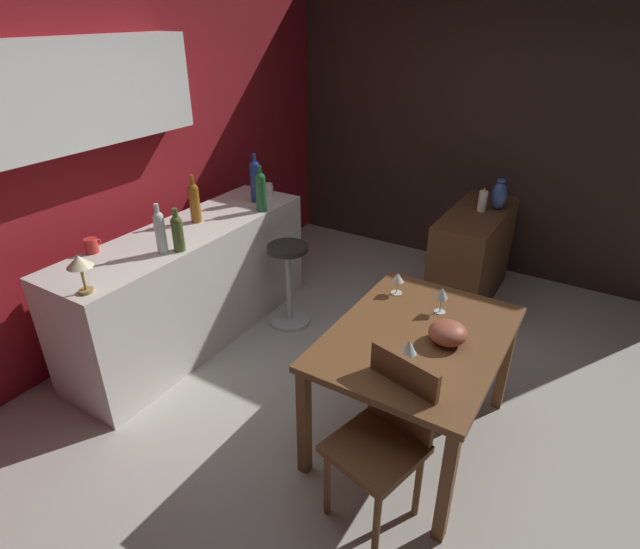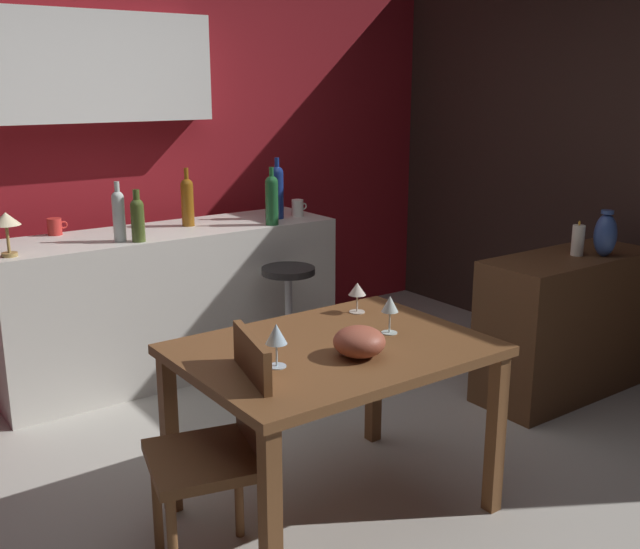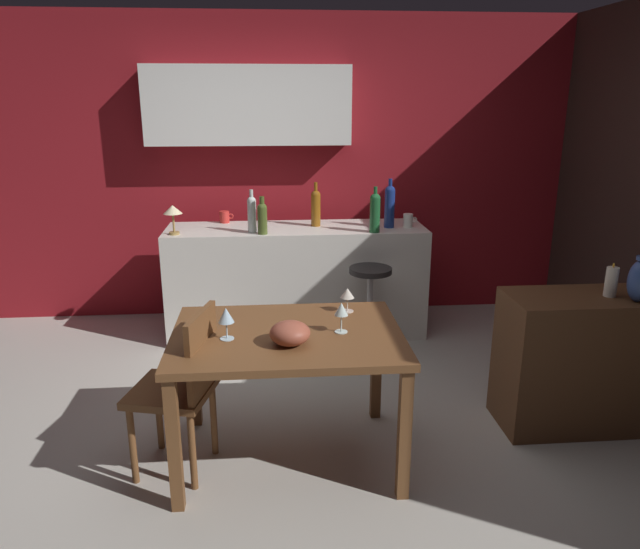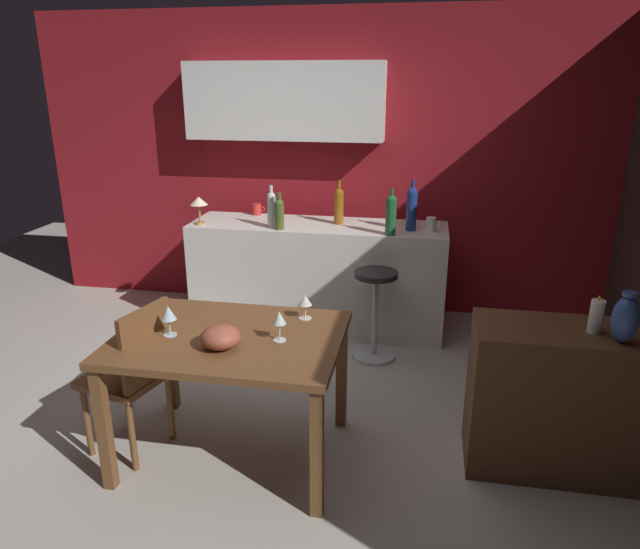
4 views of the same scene
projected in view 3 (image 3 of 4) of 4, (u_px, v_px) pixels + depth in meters
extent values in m
plane|color=#B7B2A8|center=(298.00, 425.00, 3.63)|extent=(9.00, 9.00, 0.00)
cube|color=maroon|center=(285.00, 170.00, 5.26)|extent=(5.20, 0.10, 2.60)
cube|color=white|center=(248.00, 105.00, 4.97)|extent=(1.70, 0.32, 0.64)
cube|color=brown|center=(287.00, 336.00, 3.11)|extent=(1.20, 0.89, 0.04)
cube|color=brown|center=(194.00, 371.00, 3.55)|extent=(0.06, 0.06, 0.70)
cube|color=brown|center=(376.00, 365.00, 3.64)|extent=(0.06, 0.06, 0.70)
cube|color=brown|center=(174.00, 445.00, 2.80)|extent=(0.06, 0.06, 0.70)
cube|color=brown|center=(404.00, 434.00, 2.89)|extent=(0.06, 0.06, 0.70)
cube|color=silver|center=(297.00, 280.00, 4.97)|extent=(2.10, 0.60, 0.90)
cube|color=#56351E|center=(594.00, 360.00, 3.55)|extent=(1.10, 0.44, 0.82)
cube|color=brown|center=(172.00, 391.00, 3.09)|extent=(0.49, 0.49, 0.04)
cube|color=brown|center=(202.00, 354.00, 3.00)|extent=(0.12, 0.38, 0.45)
cylinder|color=brown|center=(133.00, 445.00, 3.03)|extent=(0.04, 0.04, 0.43)
cylinder|color=brown|center=(159.00, 414.00, 3.34)|extent=(0.04, 0.04, 0.43)
cylinder|color=brown|center=(192.00, 451.00, 2.98)|extent=(0.04, 0.04, 0.43)
cylinder|color=brown|center=(214.00, 418.00, 3.29)|extent=(0.04, 0.04, 0.43)
cylinder|color=#262323|center=(370.00, 270.00, 4.45)|extent=(0.32, 0.32, 0.04)
cylinder|color=silver|center=(369.00, 313.00, 4.55)|extent=(0.04, 0.04, 0.65)
cylinder|color=silver|center=(368.00, 351.00, 4.64)|extent=(0.34, 0.34, 0.03)
cylinder|color=silver|center=(347.00, 311.00, 3.41)|extent=(0.07, 0.07, 0.00)
cylinder|color=silver|center=(347.00, 304.00, 3.40)|extent=(0.01, 0.01, 0.08)
cone|color=silver|center=(347.00, 293.00, 3.38)|extent=(0.08, 0.08, 0.06)
cylinder|color=silver|center=(341.00, 332.00, 3.11)|extent=(0.07, 0.07, 0.00)
cylinder|color=silver|center=(341.00, 323.00, 3.10)|extent=(0.01, 0.01, 0.09)
cone|color=silver|center=(341.00, 309.00, 3.07)|extent=(0.07, 0.07, 0.07)
cylinder|color=silver|center=(227.00, 339.00, 3.02)|extent=(0.07, 0.07, 0.00)
cylinder|color=silver|center=(227.00, 330.00, 3.01)|extent=(0.01, 0.01, 0.09)
cone|color=silver|center=(226.00, 315.00, 2.99)|extent=(0.08, 0.08, 0.08)
ellipsoid|color=#9E4C38|center=(290.00, 333.00, 2.94)|extent=(0.20, 0.20, 0.12)
cylinder|color=silver|center=(252.00, 217.00, 4.63)|extent=(0.07, 0.07, 0.25)
sphere|color=silver|center=(251.00, 201.00, 4.60)|extent=(0.07, 0.07, 0.07)
cylinder|color=silver|center=(251.00, 194.00, 4.58)|extent=(0.03, 0.03, 0.07)
cylinder|color=navy|center=(389.00, 209.00, 4.80)|extent=(0.08, 0.08, 0.30)
sphere|color=navy|center=(390.00, 191.00, 4.76)|extent=(0.08, 0.08, 0.08)
cylinder|color=navy|center=(390.00, 183.00, 4.74)|extent=(0.03, 0.03, 0.07)
cylinder|color=#475623|center=(262.00, 221.00, 4.58)|extent=(0.08, 0.08, 0.20)
sphere|color=#475623|center=(262.00, 208.00, 4.55)|extent=(0.08, 0.08, 0.08)
cylinder|color=#475623|center=(262.00, 201.00, 4.53)|extent=(0.04, 0.04, 0.07)
cylinder|color=#1E592D|center=(375.00, 216.00, 4.63)|extent=(0.08, 0.08, 0.27)
sphere|color=#1E592D|center=(375.00, 199.00, 4.59)|extent=(0.08, 0.08, 0.08)
cylinder|color=#1E592D|center=(375.00, 191.00, 4.58)|extent=(0.03, 0.03, 0.07)
cylinder|color=#8C5114|center=(316.00, 211.00, 4.86)|extent=(0.08, 0.08, 0.25)
sphere|color=#8C5114|center=(316.00, 195.00, 4.82)|extent=(0.08, 0.08, 0.08)
cylinder|color=#8C5114|center=(316.00, 187.00, 4.81)|extent=(0.03, 0.03, 0.08)
cylinder|color=white|center=(408.00, 221.00, 4.84)|extent=(0.08, 0.08, 0.11)
torus|color=white|center=(414.00, 220.00, 4.84)|extent=(0.05, 0.01, 0.05)
cylinder|color=red|center=(224.00, 217.00, 5.01)|extent=(0.08, 0.08, 0.10)
torus|color=red|center=(231.00, 216.00, 5.01)|extent=(0.05, 0.01, 0.05)
cylinder|color=#A58447|center=(174.00, 233.00, 4.59)|extent=(0.08, 0.08, 0.02)
cylinder|color=#A58447|center=(174.00, 223.00, 4.57)|extent=(0.02, 0.02, 0.14)
cone|color=beige|center=(173.00, 209.00, 4.54)|extent=(0.14, 0.14, 0.07)
cylinder|color=white|center=(611.00, 282.00, 3.40)|extent=(0.07, 0.07, 0.17)
ellipsoid|color=yellow|center=(614.00, 265.00, 3.37)|extent=(0.01, 0.01, 0.03)
ellipsoid|color=#334C8C|center=(639.00, 281.00, 3.30)|extent=(0.13, 0.13, 0.24)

